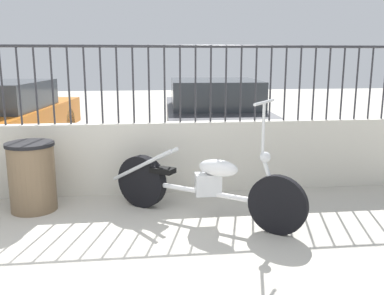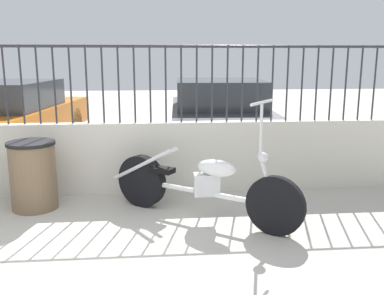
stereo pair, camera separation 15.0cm
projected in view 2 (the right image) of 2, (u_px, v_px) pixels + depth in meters
The scene contains 7 objects.
ground_plane at pixel (60, 294), 3.28m from camera, with size 40.00×40.00×0.00m, color #B7B2A5.
low_wall at pixel (98, 158), 5.62m from camera, with size 8.81×0.18×0.94m.
fence_railing at pixel (94, 73), 5.39m from camera, with size 8.81×0.04×0.99m.
motorcycle_white at pixel (193, 184), 4.77m from camera, with size 1.99×1.50×1.36m.
trash_bin at pixel (33, 175), 5.04m from camera, with size 0.55×0.55×0.81m.
car_orange at pixel (11, 115), 8.31m from camera, with size 2.25×4.61×1.32m.
car_dark_grey at pixel (219, 112), 8.67m from camera, with size 2.07×4.13×1.33m.
Camera 2 is at (0.75, -3.05, 1.78)m, focal length 40.00 mm.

